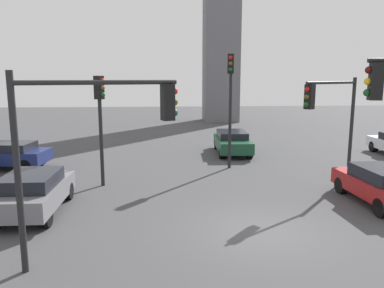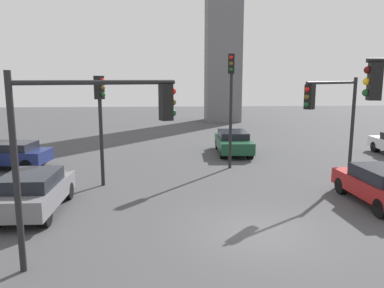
{
  "view_description": "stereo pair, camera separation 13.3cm",
  "coord_description": "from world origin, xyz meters",
  "px_view_note": "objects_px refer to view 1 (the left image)",
  "views": [
    {
      "loc": [
        -2.93,
        -10.82,
        4.75
      ],
      "look_at": [
        -1.77,
        5.22,
        1.91
      ],
      "focal_mm": 35.0,
      "sensor_mm": 36.0,
      "label": 1
    },
    {
      "loc": [
        -2.79,
        -10.83,
        4.75
      ],
      "look_at": [
        -1.77,
        5.22,
        1.91
      ],
      "focal_mm": 35.0,
      "sensor_mm": 36.0,
      "label": 2
    }
  ],
  "objects_px": {
    "car_1": "(232,142)",
    "car_2": "(7,155)",
    "car_4": "(34,192)",
    "traffic_light_3": "(100,110)",
    "traffic_light_4": "(99,126)",
    "car_0": "(378,184)",
    "traffic_light_0": "(332,108)",
    "traffic_light_2": "(231,91)"
  },
  "relations": [
    {
      "from": "traffic_light_2",
      "to": "car_0",
      "type": "distance_m",
      "value": 8.42
    },
    {
      "from": "traffic_light_0",
      "to": "car_1",
      "type": "xyz_separation_m",
      "value": [
        -3.01,
        7.43,
        -2.71
      ]
    },
    {
      "from": "car_4",
      "to": "traffic_light_0",
      "type": "bearing_deg",
      "value": -77.1
    },
    {
      "from": "traffic_light_0",
      "to": "car_2",
      "type": "xyz_separation_m",
      "value": [
        -15.65,
        4.18,
        -2.7
      ]
    },
    {
      "from": "car_0",
      "to": "car_1",
      "type": "distance_m",
      "value": 10.79
    },
    {
      "from": "traffic_light_2",
      "to": "traffic_light_4",
      "type": "bearing_deg",
      "value": -10.24
    },
    {
      "from": "car_1",
      "to": "traffic_light_2",
      "type": "bearing_deg",
      "value": -10.02
    },
    {
      "from": "car_1",
      "to": "car_2",
      "type": "bearing_deg",
      "value": -73.34
    },
    {
      "from": "traffic_light_2",
      "to": "car_2",
      "type": "distance_m",
      "value": 12.28
    },
    {
      "from": "car_1",
      "to": "car_2",
      "type": "xyz_separation_m",
      "value": [
        -12.65,
        -3.25,
        0.01
      ]
    },
    {
      "from": "traffic_light_3",
      "to": "traffic_light_2",
      "type": "bearing_deg",
      "value": 57.73
    },
    {
      "from": "traffic_light_2",
      "to": "car_1",
      "type": "xyz_separation_m",
      "value": [
        0.86,
        3.93,
        -3.36
      ]
    },
    {
      "from": "traffic_light_3",
      "to": "car_1",
      "type": "xyz_separation_m",
      "value": [
        7.05,
        6.83,
        -2.64
      ]
    },
    {
      "from": "traffic_light_4",
      "to": "traffic_light_2",
      "type": "bearing_deg",
      "value": 40.11
    },
    {
      "from": "traffic_light_3",
      "to": "car_0",
      "type": "bearing_deg",
      "value": 15.92
    },
    {
      "from": "traffic_light_0",
      "to": "traffic_light_3",
      "type": "bearing_deg",
      "value": -39.52
    },
    {
      "from": "car_4",
      "to": "car_0",
      "type": "bearing_deg",
      "value": -89.72
    },
    {
      "from": "car_4",
      "to": "car_1",
      "type": "bearing_deg",
      "value": -41.32
    },
    {
      "from": "traffic_light_0",
      "to": "car_0",
      "type": "relative_size",
      "value": 1.16
    },
    {
      "from": "traffic_light_4",
      "to": "car_2",
      "type": "distance_m",
      "value": 12.67
    },
    {
      "from": "traffic_light_2",
      "to": "car_0",
      "type": "relative_size",
      "value": 1.45
    },
    {
      "from": "traffic_light_0",
      "to": "car_4",
      "type": "relative_size",
      "value": 1.15
    },
    {
      "from": "traffic_light_3",
      "to": "car_0",
      "type": "relative_size",
      "value": 1.18
    },
    {
      "from": "car_1",
      "to": "car_2",
      "type": "height_order",
      "value": "car_2"
    },
    {
      "from": "traffic_light_2",
      "to": "car_2",
      "type": "bearing_deg",
      "value": -75.94
    },
    {
      "from": "car_2",
      "to": "car_4",
      "type": "distance_m",
      "value": 7.84
    },
    {
      "from": "traffic_light_2",
      "to": "car_1",
      "type": "distance_m",
      "value": 5.24
    },
    {
      "from": "traffic_light_4",
      "to": "car_4",
      "type": "xyz_separation_m",
      "value": [
        -3.0,
        3.47,
        -2.75
      ]
    },
    {
      "from": "traffic_light_0",
      "to": "traffic_light_4",
      "type": "xyz_separation_m",
      "value": [
        -8.94,
        -6.2,
        0.08
      ]
    },
    {
      "from": "traffic_light_4",
      "to": "car_2",
      "type": "xyz_separation_m",
      "value": [
        -6.71,
        10.38,
        -2.78
      ]
    },
    {
      "from": "traffic_light_3",
      "to": "traffic_light_0",
      "type": "bearing_deg",
      "value": 29.29
    },
    {
      "from": "traffic_light_4",
      "to": "car_0",
      "type": "bearing_deg",
      "value": -2.33
    },
    {
      "from": "traffic_light_0",
      "to": "car_0",
      "type": "distance_m",
      "value": 3.87
    },
    {
      "from": "traffic_light_3",
      "to": "car_1",
      "type": "relative_size",
      "value": 1.05
    },
    {
      "from": "traffic_light_4",
      "to": "car_0",
      "type": "distance_m",
      "value": 10.71
    },
    {
      "from": "traffic_light_2",
      "to": "car_0",
      "type": "bearing_deg",
      "value": 54.46
    },
    {
      "from": "traffic_light_2",
      "to": "car_2",
      "type": "height_order",
      "value": "traffic_light_2"
    },
    {
      "from": "traffic_light_0",
      "to": "traffic_light_4",
      "type": "relative_size",
      "value": 0.97
    },
    {
      "from": "car_1",
      "to": "car_4",
      "type": "height_order",
      "value": "car_4"
    },
    {
      "from": "car_2",
      "to": "traffic_light_2",
      "type": "bearing_deg",
      "value": -176.67
    },
    {
      "from": "traffic_light_3",
      "to": "traffic_light_4",
      "type": "height_order",
      "value": "traffic_light_4"
    },
    {
      "from": "car_1",
      "to": "traffic_light_3",
      "type": "bearing_deg",
      "value": -43.65
    }
  ]
}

